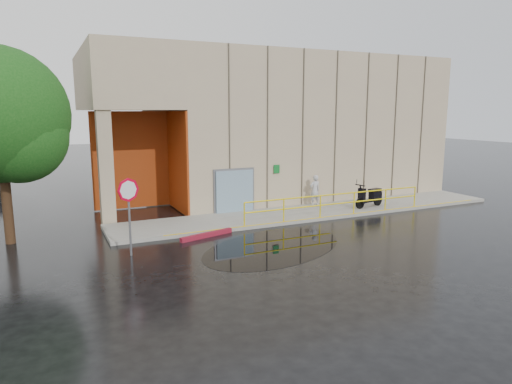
{
  "coord_description": "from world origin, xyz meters",
  "views": [
    {
      "loc": [
        -8.06,
        -14.06,
        4.95
      ],
      "look_at": [
        -0.02,
        3.0,
        1.6
      ],
      "focal_mm": 32.0,
      "sensor_mm": 36.0,
      "label": 1
    }
  ],
  "objects_px": {
    "person": "(315,190)",
    "scooter": "(370,191)",
    "tree_near": "(4,120)",
    "red_curb": "(207,235)",
    "stop_sign": "(129,200)"
  },
  "relations": [
    {
      "from": "scooter",
      "to": "tree_near",
      "type": "xyz_separation_m",
      "value": [
        -16.02,
        0.96,
        3.64
      ]
    },
    {
      "from": "tree_near",
      "to": "red_curb",
      "type": "bearing_deg",
      "value": -18.32
    },
    {
      "from": "stop_sign",
      "to": "tree_near",
      "type": "bearing_deg",
      "value": 136.7
    },
    {
      "from": "scooter",
      "to": "tree_near",
      "type": "relative_size",
      "value": 0.26
    },
    {
      "from": "person",
      "to": "scooter",
      "type": "xyz_separation_m",
      "value": [
        2.32,
        -1.49,
        0.04
      ]
    },
    {
      "from": "person",
      "to": "red_curb",
      "type": "distance_m",
      "value": 7.44
    },
    {
      "from": "scooter",
      "to": "stop_sign",
      "type": "height_order",
      "value": "stop_sign"
    },
    {
      "from": "person",
      "to": "stop_sign",
      "type": "bearing_deg",
      "value": 18.82
    },
    {
      "from": "tree_near",
      "to": "scooter",
      "type": "bearing_deg",
      "value": -3.41
    },
    {
      "from": "tree_near",
      "to": "person",
      "type": "bearing_deg",
      "value": 2.24
    },
    {
      "from": "person",
      "to": "red_curb",
      "type": "bearing_deg",
      "value": 19.69
    },
    {
      "from": "red_curb",
      "to": "tree_near",
      "type": "distance_m",
      "value": 8.54
    },
    {
      "from": "scooter",
      "to": "stop_sign",
      "type": "bearing_deg",
      "value": -179.43
    },
    {
      "from": "scooter",
      "to": "stop_sign",
      "type": "relative_size",
      "value": 0.7
    },
    {
      "from": "person",
      "to": "scooter",
      "type": "bearing_deg",
      "value": 144.54
    }
  ]
}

